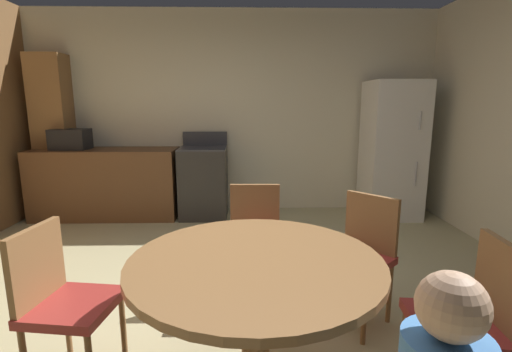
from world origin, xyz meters
TOP-DOWN VIEW (x-y plane):
  - ground_plane at (0.00, 0.00)m, footprint 14.00×14.00m
  - wall_back at (0.00, 2.87)m, footprint 5.75×0.12m
  - kitchen_counter at (-1.66, 2.47)m, footprint 1.84×0.60m
  - pantry_column at (-2.36, 2.65)m, footprint 0.44×0.36m
  - oven_range at (-0.39, 2.47)m, footprint 0.60×0.60m
  - refrigerator at (2.07, 2.42)m, footprint 0.68×0.68m
  - microwave at (-2.07, 2.47)m, footprint 0.44×0.32m
  - dining_table at (0.22, -0.67)m, footprint 1.21×1.21m
  - chair_east at (1.23, -0.76)m, footprint 0.44×0.44m
  - chair_west at (-0.79, -0.53)m, footprint 0.45×0.45m
  - chair_north at (0.24, 0.35)m, footprint 0.41×0.41m
  - chair_northeast at (0.96, 0.03)m, footprint 0.57×0.57m

SIDE VIEW (x-z plane):
  - ground_plane at x=0.00m, z-range 0.00..0.00m
  - kitchen_counter at x=-1.66m, z-range 0.00..0.90m
  - oven_range at x=-0.39m, z-range -0.08..1.02m
  - chair_east at x=1.23m, z-range 0.07..0.94m
  - chair_west at x=-0.79m, z-range 0.07..0.94m
  - chair_north at x=0.24m, z-range 0.07..0.94m
  - chair_northeast at x=0.96m, z-range 0.07..0.94m
  - dining_table at x=0.22m, z-range 0.22..0.98m
  - refrigerator at x=2.07m, z-range 0.00..1.76m
  - microwave at x=-2.07m, z-range 0.90..1.16m
  - pantry_column at x=-2.36m, z-range 0.00..2.10m
  - wall_back at x=0.00m, z-range 0.00..2.70m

